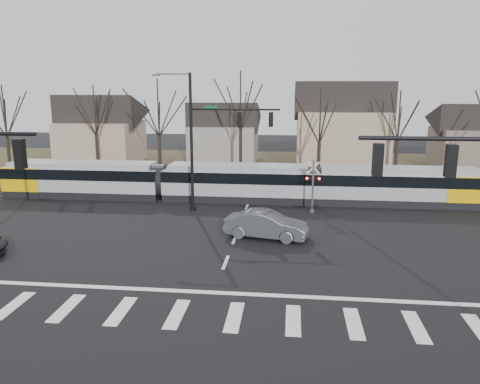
# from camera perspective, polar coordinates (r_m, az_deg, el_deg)

# --- Properties ---
(ground) EXTENTS (140.00, 140.00, 0.00)m
(ground) POSITION_cam_1_polar(r_m,az_deg,el_deg) (23.53, -2.45, -10.32)
(ground) COLOR black
(grass_verge) EXTENTS (140.00, 28.00, 0.01)m
(grass_verge) POSITION_cam_1_polar(r_m,az_deg,el_deg) (54.28, 2.67, 2.96)
(grass_verge) COLOR #38331E
(grass_verge) RESTS_ON ground
(crosswalk) EXTENTS (27.00, 2.60, 0.01)m
(crosswalk) POSITION_cam_1_polar(r_m,az_deg,el_deg) (19.96, -4.24, -14.76)
(crosswalk) COLOR silver
(crosswalk) RESTS_ON ground
(stop_line) EXTENTS (28.00, 0.35, 0.01)m
(stop_line) POSITION_cam_1_polar(r_m,az_deg,el_deg) (21.91, -3.17, -12.13)
(stop_line) COLOR silver
(stop_line) RESTS_ON ground
(lane_dashes) EXTENTS (0.18, 30.00, 0.01)m
(lane_dashes) POSITION_cam_1_polar(r_m,az_deg,el_deg) (38.65, 1.14, -1.04)
(lane_dashes) COLOR silver
(lane_dashes) RESTS_ON ground
(rail_pair) EXTENTS (90.00, 1.52, 0.06)m
(rail_pair) POSITION_cam_1_polar(r_m,az_deg,el_deg) (38.46, 1.11, -1.08)
(rail_pair) COLOR #59595E
(rail_pair) RESTS_ON ground
(tram) EXTENTS (39.32, 2.92, 2.98)m
(tram) POSITION_cam_1_polar(r_m,az_deg,el_deg) (38.41, -0.48, 1.34)
(tram) COLOR gray
(tram) RESTS_ON ground
(sedan) EXTENTS (3.82, 5.83, 1.69)m
(sedan) POSITION_cam_1_polar(r_m,az_deg,el_deg) (29.10, 3.22, -3.99)
(sedan) COLOR #47494D
(sedan) RESTS_ON ground
(signal_pole_far) EXTENTS (9.28, 0.44, 10.20)m
(signal_pole_far) POSITION_cam_1_polar(r_m,az_deg,el_deg) (34.56, -3.36, 6.88)
(signal_pole_far) COLOR black
(signal_pole_far) RESTS_ON ground
(rail_crossing_signal) EXTENTS (1.08, 0.36, 4.00)m
(rail_crossing_signal) POSITION_cam_1_polar(r_m,az_deg,el_deg) (35.00, 8.85, 0.50)
(rail_crossing_signal) COLOR #59595B
(rail_crossing_signal) RESTS_ON ground
(tree_row) EXTENTS (59.20, 7.20, 10.00)m
(tree_row) POSITION_cam_1_polar(r_m,az_deg,el_deg) (47.60, 4.69, 7.62)
(tree_row) COLOR black
(tree_row) RESTS_ON ground
(house_a) EXTENTS (9.72, 8.64, 8.60)m
(house_a) POSITION_cam_1_polar(r_m,az_deg,el_deg) (60.30, -16.66, 7.69)
(house_a) COLOR gray
(house_a) RESTS_ON ground
(house_b) EXTENTS (8.64, 7.56, 7.65)m
(house_b) POSITION_cam_1_polar(r_m,az_deg,el_deg) (58.23, -1.99, 7.57)
(house_b) COLOR gray
(house_b) RESTS_ON ground
(house_c) EXTENTS (10.80, 8.64, 10.10)m
(house_c) POSITION_cam_1_polar(r_m,az_deg,el_deg) (54.83, 12.32, 8.29)
(house_c) COLOR gray
(house_c) RESTS_ON ground
(house_d) EXTENTS (8.64, 7.56, 7.65)m
(house_d) POSITION_cam_1_polar(r_m,az_deg,el_deg) (60.28, 26.48, 6.43)
(house_d) COLOR brown
(house_d) RESTS_ON ground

